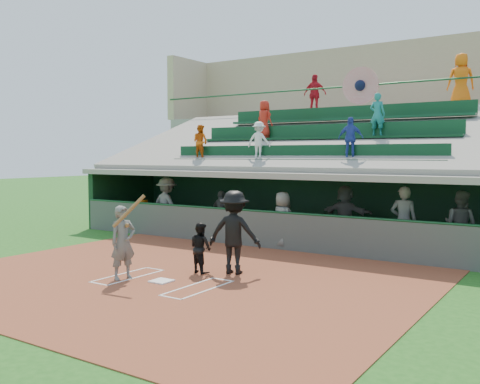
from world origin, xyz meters
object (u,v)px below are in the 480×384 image
Objects in this scene: white_table at (142,218)px; catcher at (201,248)px; home_plate at (162,281)px; batter_at_plate at (123,242)px; water_cooler at (143,205)px.

catcher is at bearing -32.61° from white_table.
home_plate is 1.34m from catcher.
batter_at_plate is 2.54× the size of white_table.
home_plate is 1.24m from batter_at_plate.
batter_at_plate reaches higher than white_table.
home_plate is at bearing -39.32° from white_table.
catcher is 3.29× the size of water_cooler.
catcher is at bearing 81.67° from home_plate.
water_cooler is at bearing 59.14° from white_table.
batter_at_plate is (-0.88, -0.28, 0.83)m from home_plate.
batter_at_plate is 1.62× the size of catcher.
water_cooler is at bearing -21.93° from catcher.
white_table is 0.52m from water_cooler.
catcher is at bearing -37.28° from water_cooler.
batter_at_plate is at bearing -44.73° from white_table.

